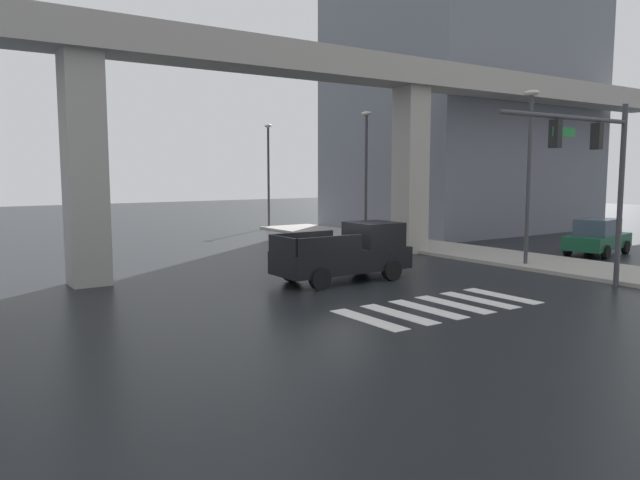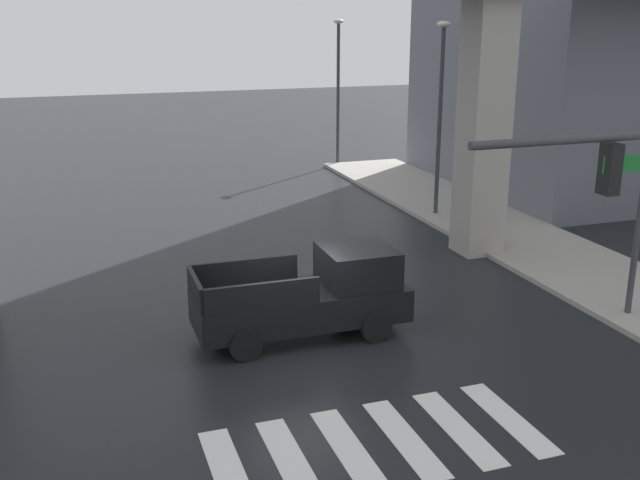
{
  "view_description": "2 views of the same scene",
  "coord_description": "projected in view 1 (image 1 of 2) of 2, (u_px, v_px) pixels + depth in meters",
  "views": [
    {
      "loc": [
        -12.85,
        -17.08,
        3.95
      ],
      "look_at": [
        -0.88,
        0.31,
        1.57
      ],
      "focal_mm": 34.12,
      "sensor_mm": 36.0,
      "label": 1
    },
    {
      "loc": [
        -4.88,
        -15.66,
        7.5
      ],
      "look_at": [
        1.21,
        2.04,
        1.83
      ],
      "focal_mm": 42.17,
      "sensor_mm": 36.0,
      "label": 2
    }
  ],
  "objects": [
    {
      "name": "ground_plane",
      "position": [
        345.0,
        283.0,
        21.66
      ],
      "size": [
        120.0,
        120.0,
        0.0
      ],
      "primitive_type": "plane",
      "color": "black"
    },
    {
      "name": "crosswalk_stripes",
      "position": [
        441.0,
        307.0,
        17.84
      ],
      "size": [
        6.05,
        2.8,
        0.01
      ],
      "color": "silver",
      "rests_on": "ground"
    },
    {
      "name": "elevated_overpass",
      "position": [
        274.0,
        75.0,
        24.76
      ],
      "size": [
        58.22,
        2.06,
        9.18
      ],
      "color": "#9E9991",
      "rests_on": "ground"
    },
    {
      "name": "sidewalk_east",
      "position": [
        482.0,
        254.0,
        28.7
      ],
      "size": [
        4.0,
        36.0,
        0.15
      ],
      "primitive_type": "cube",
      "color": "#9E9991",
      "rests_on": "ground"
    },
    {
      "name": "pickup_truck",
      "position": [
        349.0,
        253.0,
        22.12
      ],
      "size": [
        5.11,
        2.11,
        2.08
      ],
      "color": "black",
      "rests_on": "ground"
    },
    {
      "name": "sedan_dark_green",
      "position": [
        597.0,
        237.0,
        29.02
      ],
      "size": [
        4.56,
        2.57,
        1.72
      ],
      "color": "#14472D",
      "rests_on": "ground"
    },
    {
      "name": "traffic_signal_mast",
      "position": [
        594.0,
        158.0,
        19.49
      ],
      "size": [
        6.49,
        0.32,
        6.2
      ],
      "color": "#38383D",
      "rests_on": "ground"
    },
    {
      "name": "street_lamp_near_corner",
      "position": [
        529.0,
        157.0,
        24.81
      ],
      "size": [
        0.44,
        0.7,
        7.24
      ],
      "color": "#38383D",
      "rests_on": "ground"
    },
    {
      "name": "street_lamp_mid_block",
      "position": [
        366.0,
        161.0,
        33.49
      ],
      "size": [
        0.44,
        0.7,
        7.24
      ],
      "color": "#38383D",
      "rests_on": "ground"
    },
    {
      "name": "street_lamp_far_north",
      "position": [
        268.0,
        163.0,
        42.36
      ],
      "size": [
        0.44,
        0.7,
        7.24
      ],
      "color": "#38383D",
      "rests_on": "ground"
    }
  ]
}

